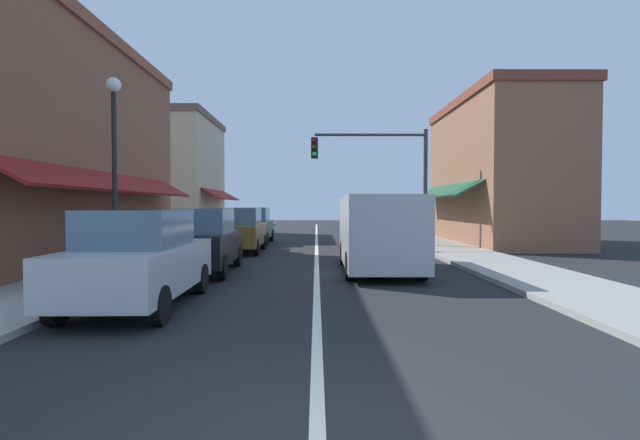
% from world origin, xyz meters
% --- Properties ---
extents(ground_plane, '(80.00, 80.00, 0.00)m').
position_xyz_m(ground_plane, '(0.00, 18.00, 0.00)').
color(ground_plane, black).
extents(sidewalk_left, '(2.60, 56.00, 0.12)m').
position_xyz_m(sidewalk_left, '(-5.50, 18.00, 0.06)').
color(sidewalk_left, '#A39E99').
rests_on(sidewalk_left, ground).
extents(sidewalk_right, '(2.60, 56.00, 0.12)m').
position_xyz_m(sidewalk_right, '(5.50, 18.00, 0.06)').
color(sidewalk_right, gray).
rests_on(sidewalk_right, ground).
extents(lane_center_stripe, '(0.14, 52.00, 0.01)m').
position_xyz_m(lane_center_stripe, '(0.00, 18.00, 0.00)').
color(lane_center_stripe, silver).
rests_on(lane_center_stripe, ground).
extents(storefront_left_block, '(5.57, 14.20, 7.60)m').
position_xyz_m(storefront_left_block, '(-8.92, 12.00, 3.80)').
color(storefront_left_block, brown).
rests_on(storefront_left_block, ground).
extents(storefront_right_block, '(5.45, 10.20, 7.03)m').
position_xyz_m(storefront_right_block, '(8.87, 20.00, 3.52)').
color(storefront_right_block, '#8E5B42').
rests_on(storefront_right_block, ground).
extents(storefront_far_left, '(6.01, 8.20, 7.68)m').
position_xyz_m(storefront_far_left, '(-9.15, 28.00, 3.84)').
color(storefront_far_left, '#BCAD8E').
rests_on(storefront_far_left, ground).
extents(parked_car_nearest_left, '(1.81, 4.11, 1.77)m').
position_xyz_m(parked_car_nearest_left, '(-3.23, 5.43, 0.88)').
color(parked_car_nearest_left, '#B7BABF').
rests_on(parked_car_nearest_left, ground).
extents(parked_car_second_left, '(1.87, 4.14, 1.77)m').
position_xyz_m(parked_car_second_left, '(-3.17, 9.89, 0.88)').
color(parked_car_second_left, black).
rests_on(parked_car_second_left, ground).
extents(parked_car_third_left, '(1.83, 4.12, 1.77)m').
position_xyz_m(parked_car_third_left, '(-3.05, 15.60, 0.88)').
color(parked_car_third_left, brown).
rests_on(parked_car_third_left, ground).
extents(parked_car_far_left, '(1.79, 4.10, 1.77)m').
position_xyz_m(parked_car_far_left, '(-3.14, 20.09, 0.88)').
color(parked_car_far_left, '#0F4C33').
rests_on(parked_car_far_left, ground).
extents(van_in_lane, '(2.03, 5.19, 2.12)m').
position_xyz_m(van_in_lane, '(1.73, 10.11, 1.15)').
color(van_in_lane, '#B2B7BC').
rests_on(van_in_lane, ground).
extents(traffic_signal_mast_arm, '(5.13, 0.50, 5.21)m').
position_xyz_m(traffic_signal_mast_arm, '(2.95, 17.65, 3.59)').
color(traffic_signal_mast_arm, '#333333').
rests_on(traffic_signal_mast_arm, ground).
extents(street_lamp_left_near, '(0.36, 0.36, 4.98)m').
position_xyz_m(street_lamp_left_near, '(-4.96, 8.53, 3.34)').
color(street_lamp_left_near, black).
rests_on(street_lamp_left_near, ground).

